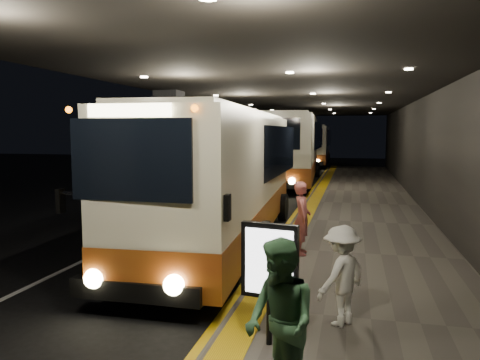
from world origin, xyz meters
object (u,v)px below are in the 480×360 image
at_px(passenger_boarding, 302,218).
at_px(passenger_waiting_green, 280,323).
at_px(passenger_waiting_white, 342,275).
at_px(stanchion_post, 266,249).
at_px(coach_main, 226,183).
at_px(coach_second, 292,151).
at_px(info_sign, 270,264).
at_px(coach_third, 315,147).

distance_m(passenger_boarding, passenger_waiting_green, 6.28).
distance_m(passenger_waiting_white, stanchion_post, 2.56).
distance_m(coach_main, coach_second, 15.67).
bearing_deg(coach_second, coach_main, -92.57).
relative_size(passenger_boarding, info_sign, 1.03).
height_order(passenger_waiting_green, passenger_waiting_white, passenger_waiting_green).
bearing_deg(passenger_waiting_white, passenger_waiting_green, 21.03).
distance_m(coach_third, passenger_waiting_white, 36.60).
distance_m(passenger_waiting_green, stanchion_post, 4.45).
relative_size(coach_main, info_sign, 6.70).
height_order(passenger_boarding, stanchion_post, passenger_boarding).
relative_size(coach_second, stanchion_post, 11.36).
distance_m(coach_main, coach_third, 31.28).
distance_m(passenger_boarding, stanchion_post, 2.02).
relative_size(coach_main, coach_second, 0.89).
height_order(coach_second, passenger_waiting_green, coach_second).
xyz_separation_m(coach_third, stanchion_post, (1.80, -34.40, -0.98)).
bearing_deg(coach_second, info_sign, -86.72).
xyz_separation_m(coach_second, coach_third, (0.08, 15.62, -0.21)).
distance_m(passenger_boarding, passenger_waiting_white, 4.11).
bearing_deg(passenger_waiting_green, info_sign, 157.86).
xyz_separation_m(coach_main, coach_third, (-0.09, 31.28, 0.00)).
height_order(coach_second, info_sign, coach_second).
height_order(coach_third, passenger_waiting_green, coach_third).
relative_size(passenger_boarding, passenger_waiting_white, 1.15).
bearing_deg(coach_second, passenger_boarding, -85.13).
bearing_deg(passenger_waiting_white, coach_third, -139.45).
xyz_separation_m(passenger_boarding, passenger_waiting_green, (0.44, -6.27, 0.03)).
bearing_deg(coach_second, passenger_waiting_green, -86.23).
bearing_deg(passenger_waiting_green, coach_main, 162.76).
xyz_separation_m(passenger_boarding, stanchion_post, (-0.51, -1.93, -0.32)).
bearing_deg(passenger_waiting_white, coach_main, -112.56).
xyz_separation_m(coach_third, passenger_boarding, (2.31, -32.47, -0.66)).
bearing_deg(stanchion_post, passenger_boarding, 75.12).
xyz_separation_m(passenger_waiting_green, passenger_waiting_white, (0.58, 2.30, -0.14)).
height_order(coach_second, coach_third, coach_second).
height_order(passenger_waiting_green, info_sign, passenger_waiting_green).
bearing_deg(passenger_waiting_white, info_sign, -9.73).
height_order(info_sign, stanchion_post, info_sign).
xyz_separation_m(passenger_boarding, passenger_waiting_white, (1.03, -3.97, -0.11)).
xyz_separation_m(coach_main, passenger_waiting_green, (2.66, -7.46, -0.64)).
relative_size(coach_third, passenger_waiting_white, 7.38).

